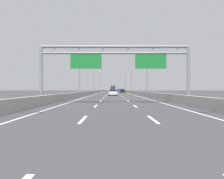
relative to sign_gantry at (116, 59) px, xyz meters
name	(u,v)px	position (x,y,z in m)	size (l,w,h in m)	color
ground_plane	(113,92)	(-0.09, 74.40, -4.82)	(260.00, 260.00, 0.00)	#38383A
lane_dash_left_1	(84,119)	(-1.89, -13.10, -4.82)	(0.16, 3.00, 0.01)	white
lane_dash_left_2	(96,106)	(-1.89, -4.10, -4.82)	(0.16, 3.00, 0.01)	white
lane_dash_left_3	(101,101)	(-1.89, 4.90, -4.82)	(0.16, 3.00, 0.01)	white
lane_dash_left_4	(104,98)	(-1.89, 13.90, -4.82)	(0.16, 3.00, 0.01)	white
lane_dash_left_5	(105,96)	(-1.89, 22.90, -4.82)	(0.16, 3.00, 0.01)	white
lane_dash_left_6	(107,95)	(-1.89, 31.90, -4.82)	(0.16, 3.00, 0.01)	white
lane_dash_left_7	(107,94)	(-1.89, 40.90, -4.82)	(0.16, 3.00, 0.01)	white
lane_dash_left_8	(108,94)	(-1.89, 49.90, -4.82)	(0.16, 3.00, 0.01)	white
lane_dash_left_9	(109,93)	(-1.89, 58.90, -4.82)	(0.16, 3.00, 0.01)	white
lane_dash_left_10	(109,93)	(-1.89, 67.90, -4.82)	(0.16, 3.00, 0.01)	white
lane_dash_left_11	(109,92)	(-1.89, 76.90, -4.82)	(0.16, 3.00, 0.01)	white
lane_dash_left_12	(110,92)	(-1.89, 85.90, -4.82)	(0.16, 3.00, 0.01)	white
lane_dash_left_13	(110,92)	(-1.89, 94.90, -4.82)	(0.16, 3.00, 0.01)	white
lane_dash_left_14	(110,92)	(-1.89, 103.90, -4.82)	(0.16, 3.00, 0.01)	white
lane_dash_left_15	(110,91)	(-1.89, 112.90, -4.82)	(0.16, 3.00, 0.01)	white
lane_dash_left_16	(110,91)	(-1.89, 121.90, -4.82)	(0.16, 3.00, 0.01)	white
lane_dash_left_17	(110,91)	(-1.89, 130.90, -4.82)	(0.16, 3.00, 0.01)	white
lane_dash_right_1	(153,119)	(1.71, -13.10, -4.82)	(0.16, 3.00, 0.01)	white
lane_dash_right_2	(136,106)	(1.71, -4.10, -4.82)	(0.16, 3.00, 0.01)	white
lane_dash_right_3	(129,101)	(1.71, 4.90, -4.82)	(0.16, 3.00, 0.01)	white
lane_dash_right_4	(125,98)	(1.71, 13.90, -4.82)	(0.16, 3.00, 0.01)	white
lane_dash_right_5	(123,96)	(1.71, 22.90, -4.82)	(0.16, 3.00, 0.01)	white
lane_dash_right_6	(121,95)	(1.71, 31.90, -4.82)	(0.16, 3.00, 0.01)	white
lane_dash_right_7	(120,94)	(1.71, 40.90, -4.82)	(0.16, 3.00, 0.01)	white
lane_dash_right_8	(119,94)	(1.71, 49.90, -4.82)	(0.16, 3.00, 0.01)	white
lane_dash_right_9	(118,93)	(1.71, 58.90, -4.82)	(0.16, 3.00, 0.01)	white
lane_dash_right_10	(118,93)	(1.71, 67.90, -4.82)	(0.16, 3.00, 0.01)	white
lane_dash_right_11	(117,92)	(1.71, 76.90, -4.82)	(0.16, 3.00, 0.01)	white
lane_dash_right_12	(117,92)	(1.71, 85.90, -4.82)	(0.16, 3.00, 0.01)	white
lane_dash_right_13	(117,92)	(1.71, 94.90, -4.82)	(0.16, 3.00, 0.01)	white
lane_dash_right_14	(116,92)	(1.71, 103.90, -4.82)	(0.16, 3.00, 0.01)	white
lane_dash_right_15	(116,91)	(1.71, 112.90, -4.82)	(0.16, 3.00, 0.01)	white
lane_dash_right_16	(116,91)	(1.71, 121.90, -4.82)	(0.16, 3.00, 0.01)	white
lane_dash_right_17	(116,91)	(1.71, 130.90, -4.82)	(0.16, 3.00, 0.01)	white
edge_line_left	(100,93)	(-5.34, 62.40, -4.82)	(0.16, 176.00, 0.01)	white
edge_line_right	(127,93)	(5.16, 62.40, -4.82)	(0.16, 176.00, 0.01)	white
barrier_left	(99,91)	(-6.99, 84.40, -4.35)	(0.45, 220.00, 0.95)	#9E9E99
barrier_right	(127,91)	(6.81, 84.40, -4.35)	(0.45, 220.00, 0.95)	#9E9E99
sign_gantry	(116,59)	(0.00, 0.00, 0.00)	(16.51, 0.36, 6.36)	gray
streetlamp_left_mid	(81,72)	(-7.56, 26.88, 0.58)	(2.58, 0.28, 9.50)	slate
streetlamp_right_mid	(147,72)	(7.38, 26.88, 0.58)	(2.58, 0.28, 9.50)	slate
streetlamp_left_far	(95,80)	(-7.56, 68.19, 0.58)	(2.58, 0.28, 9.50)	slate
streetlamp_right_far	(131,80)	(7.38, 68.19, 0.58)	(2.58, 0.28, 9.50)	slate
streetlamp_left_distant	(101,82)	(-7.56, 109.51, 0.58)	(2.58, 0.28, 9.50)	slate
streetlamp_right_distant	(126,82)	(7.38, 109.51, 0.58)	(2.58, 0.28, 9.50)	slate
yellow_car	(113,90)	(0.09, 96.14, -4.02)	(1.79, 4.50, 1.56)	yellow
blue_car	(119,90)	(3.52, 109.36, -4.05)	(1.74, 4.34, 1.51)	#2347AD
white_car	(114,92)	(-0.16, 28.02, -4.07)	(1.87, 4.69, 1.42)	silver
black_car	(123,91)	(3.67, 64.14, -4.04)	(1.76, 4.58, 1.54)	black
orange_car	(113,91)	(-0.22, 46.03, -4.05)	(1.82, 4.64, 1.50)	orange
box_truck	(114,89)	(0.08, 86.81, -3.14)	(2.31, 8.51, 3.09)	silver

